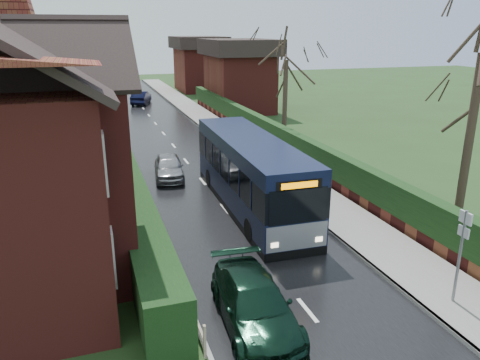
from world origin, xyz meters
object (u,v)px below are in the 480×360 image
object	(u,v)px
bus_stop_sign	(462,244)
car_green	(255,304)
bus	(251,174)
car_silver	(169,167)

from	to	relation	value
bus_stop_sign	car_green	bearing A→B (deg)	173.27
bus	bus_stop_sign	xyz separation A→B (m)	(2.89, -8.83, 0.36)
bus	bus_stop_sign	distance (m)	9.30
car_green	bus_stop_sign	world-z (taller)	bus_stop_sign
bus	car_green	bearing A→B (deg)	-107.36
bus	car_silver	xyz separation A→B (m)	(-2.61, 5.32, -0.90)
car_green	bus_stop_sign	size ratio (longest dim) A/B	1.50
car_green	bus_stop_sign	xyz separation A→B (m)	(5.60, -0.88, 1.26)
car_silver	bus	bearing A→B (deg)	-56.64
bus	bus_stop_sign	size ratio (longest dim) A/B	3.55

